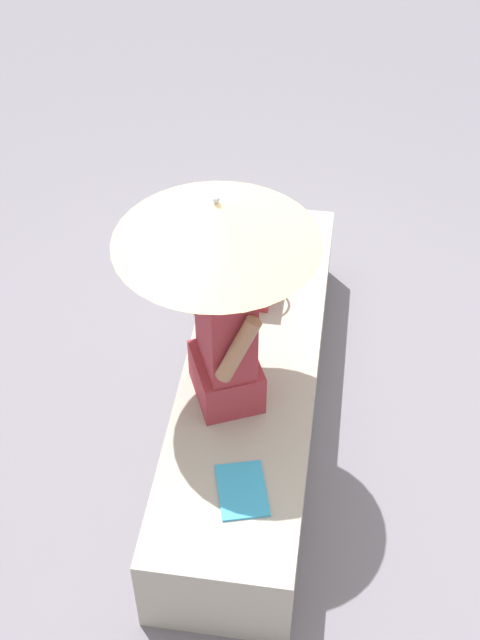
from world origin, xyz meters
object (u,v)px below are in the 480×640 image
at_px(person_seated, 226,333).
at_px(magazine, 242,490).
at_px(handbag_black, 256,274).
at_px(parasol, 217,223).

xyz_separation_m(person_seated, magazine, (-0.53, -0.15, -0.38)).
bearing_deg(person_seated, magazine, -164.43).
height_order(person_seated, handbag_black, person_seated).
xyz_separation_m(person_seated, parasol, (0.05, 0.04, 0.56)).
relative_size(person_seated, parasol, 0.83).
bearing_deg(person_seated, parasol, 38.68).
relative_size(person_seated, handbag_black, 3.05).
relative_size(person_seated, magazine, 3.21).
height_order(parasol, handbag_black, parasol).
xyz_separation_m(person_seated, handbag_black, (0.71, -0.05, -0.26)).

